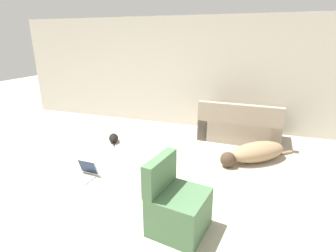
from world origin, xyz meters
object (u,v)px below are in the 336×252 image
object	(u,v)px
couch	(240,126)
cat	(114,138)
dog	(255,152)
laptop_open	(86,172)
side_chair	(176,206)

from	to	relation	value
couch	cat	bearing A→B (deg)	24.82
dog	cat	bearing A→B (deg)	-41.34
couch	dog	bearing A→B (deg)	111.18
cat	laptop_open	xyz separation A→B (m)	(0.33, -1.40, 0.00)
cat	laptop_open	distance (m)	1.44
couch	cat	xyz separation A→B (m)	(-2.41, -1.00, -0.19)
side_chair	laptop_open	bearing A→B (deg)	77.21
couch	laptop_open	bearing A→B (deg)	51.34
dog	laptop_open	world-z (taller)	dog
couch	side_chair	world-z (taller)	side_chair
cat	side_chair	xyz separation A→B (m)	(1.97, -2.05, 0.21)
dog	cat	size ratio (longest dim) A/B	2.72
laptop_open	side_chair	bearing A→B (deg)	-19.07
cat	laptop_open	size ratio (longest dim) A/B	1.35
laptop_open	side_chair	xyz separation A→B (m)	(1.65, -0.66, 0.21)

